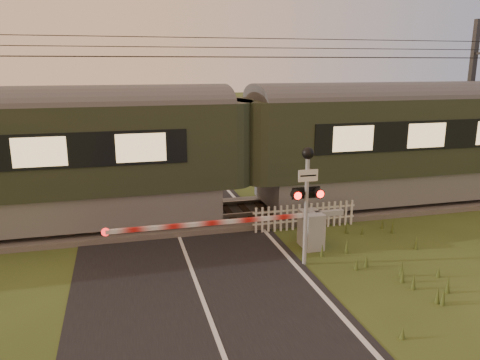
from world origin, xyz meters
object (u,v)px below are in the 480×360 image
object	(u,v)px
train	(240,148)
catenary_mast	(470,100)
boom_gate	(301,228)
picket_fence	(305,216)
crossing_signal	(307,185)

from	to	relation	value
train	catenary_mast	bearing A→B (deg)	11.34
boom_gate	picket_fence	bearing A→B (deg)	63.18
train	picket_fence	world-z (taller)	train
boom_gate	catenary_mast	size ratio (longest dim) A/B	0.96
picket_fence	catenary_mast	world-z (taller)	catenary_mast
train	catenary_mast	xyz separation A→B (m)	(11.12, 2.23, 1.28)
train	crossing_signal	world-z (taller)	train
boom_gate	catenary_mast	xyz separation A→B (m)	(10.19, 5.64, 3.10)
picket_fence	catenary_mast	size ratio (longest dim) A/B	0.50
crossing_signal	picket_fence	world-z (taller)	crossing_signal
crossing_signal	catenary_mast	size ratio (longest dim) A/B	0.45
picket_fence	train	bearing A→B (deg)	131.85
train	crossing_signal	distance (m)	4.56
crossing_signal	catenary_mast	world-z (taller)	catenary_mast
crossing_signal	catenary_mast	bearing A→B (deg)	32.70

